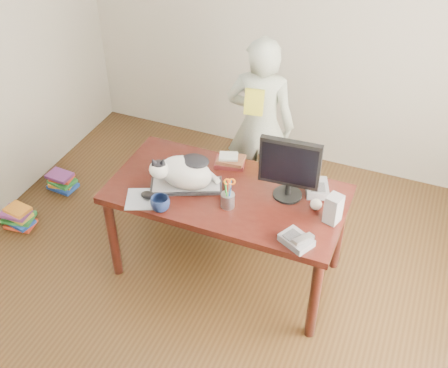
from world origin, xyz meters
TOP-DOWN VIEW (x-y plane):
  - room at (0.00, 0.00)m, footprint 4.50×4.50m
  - desk at (0.00, 0.68)m, footprint 1.60×0.80m
  - keyboard at (-0.27, 0.54)m, footprint 0.52×0.36m
  - cat at (-0.28, 0.53)m, footprint 0.45×0.36m
  - monitor at (0.39, 0.70)m, footprint 0.40×0.21m
  - pen_cup at (0.06, 0.46)m, footprint 0.12×0.12m
  - mousepad at (-0.47, 0.32)m, footprint 0.31×0.30m
  - mouse at (-0.45, 0.34)m, footprint 0.13×0.11m
  - coffee_mug at (-0.33, 0.26)m, footprint 0.18×0.18m
  - phone at (0.58, 0.30)m, footprint 0.23×0.21m
  - speaker at (0.73, 0.58)m, footprint 0.11×0.12m
  - baseball at (0.60, 0.65)m, footprint 0.08×0.08m
  - book_stack at (-0.09, 0.89)m, footprint 0.24×0.20m
  - calculator at (0.56, 0.83)m, footprint 0.21×0.23m
  - person at (-0.07, 1.47)m, footprint 0.59×0.43m
  - held_book at (-0.07, 1.30)m, footprint 0.15×0.10m
  - book_pile_a at (-1.75, 0.40)m, footprint 0.27×0.22m
  - book_pile_b at (-1.72, 0.95)m, footprint 0.26×0.20m

SIDE VIEW (x-z plane):
  - book_pile_b at x=-1.72m, z-range 0.00..0.15m
  - book_pile_a at x=-1.75m, z-range 0.00..0.18m
  - desk at x=0.00m, z-range 0.23..0.98m
  - person at x=-0.07m, z-range 0.00..1.49m
  - mousepad at x=-0.47m, z-range 0.75..0.76m
  - keyboard at x=-0.27m, z-range 0.75..0.78m
  - mouse at x=-0.45m, z-range 0.75..0.80m
  - calculator at x=0.56m, z-range 0.75..0.81m
  - phone at x=0.58m, z-range 0.74..0.82m
  - book_stack at x=-0.09m, z-range 0.74..0.82m
  - baseball at x=0.60m, z-range 0.75..0.83m
  - coffee_mug at x=-0.33m, z-range 0.75..0.85m
  - pen_cup at x=0.06m, z-range 0.70..0.93m
  - speaker at x=0.73m, z-range 0.75..0.95m
  - cat at x=-0.28m, z-range 0.75..1.02m
  - monitor at x=0.39m, z-range 0.78..1.23m
  - held_book at x=-0.07m, z-range 0.95..1.15m
  - room at x=0.00m, z-range -0.90..3.60m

